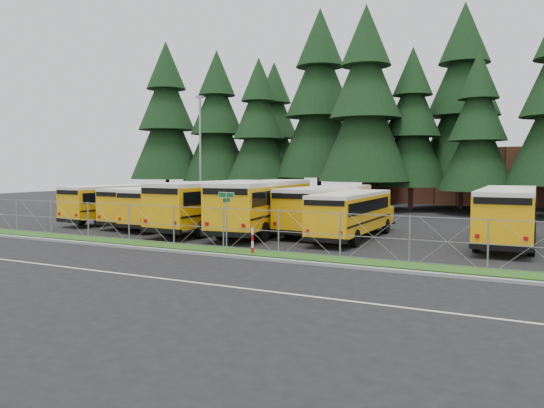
{
  "coord_description": "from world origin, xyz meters",
  "views": [
    {
      "loc": [
        12.78,
        -22.78,
        3.96
      ],
      "look_at": [
        -0.89,
        4.0,
        1.86
      ],
      "focal_mm": 35.0,
      "sensor_mm": 36.0,
      "label": 1
    }
  ],
  "objects_px": {
    "bus_5": "(329,210)",
    "bus_2": "(180,207)",
    "bus_6": "(353,216)",
    "bus_1": "(159,206)",
    "light_standard": "(200,149)",
    "bus_3": "(218,206)",
    "bus_east": "(508,217)",
    "bus_0": "(124,204)",
    "bus_4": "(266,207)",
    "striped_bollard": "(252,241)",
    "street_sign": "(226,209)"
  },
  "relations": [
    {
      "from": "bus_5",
      "to": "bus_2",
      "type": "bearing_deg",
      "value": -167.16
    },
    {
      "from": "bus_5",
      "to": "bus_6",
      "type": "xyz_separation_m",
      "value": [
        2.22,
        -2.04,
        -0.1
      ]
    },
    {
      "from": "bus_1",
      "to": "light_standard",
      "type": "distance_m",
      "value": 11.18
    },
    {
      "from": "bus_6",
      "to": "bus_3",
      "type": "bearing_deg",
      "value": -178.93
    },
    {
      "from": "bus_5",
      "to": "bus_east",
      "type": "relative_size",
      "value": 0.96
    },
    {
      "from": "bus_2",
      "to": "bus_0",
      "type": "bearing_deg",
      "value": 173.95
    },
    {
      "from": "bus_1",
      "to": "bus_6",
      "type": "relative_size",
      "value": 1.02
    },
    {
      "from": "bus_1",
      "to": "bus_6",
      "type": "height_order",
      "value": "bus_1"
    },
    {
      "from": "bus_4",
      "to": "light_standard",
      "type": "height_order",
      "value": "light_standard"
    },
    {
      "from": "bus_6",
      "to": "striped_bollard",
      "type": "distance_m",
      "value": 7.45
    },
    {
      "from": "bus_3",
      "to": "bus_5",
      "type": "bearing_deg",
      "value": 21.56
    },
    {
      "from": "bus_1",
      "to": "bus_0",
      "type": "bearing_deg",
      "value": 178.31
    },
    {
      "from": "bus_4",
      "to": "bus_0",
      "type": "bearing_deg",
      "value": 169.31
    },
    {
      "from": "bus_0",
      "to": "street_sign",
      "type": "xyz_separation_m",
      "value": [
        13.76,
        -8.24,
        0.7
      ]
    },
    {
      "from": "bus_0",
      "to": "bus_3",
      "type": "bearing_deg",
      "value": -2.56
    },
    {
      "from": "bus_4",
      "to": "bus_5",
      "type": "xyz_separation_m",
      "value": [
        3.25,
        2.0,
        -0.17
      ]
    },
    {
      "from": "bus_1",
      "to": "bus_2",
      "type": "relative_size",
      "value": 1.0
    },
    {
      "from": "bus_5",
      "to": "light_standard",
      "type": "relative_size",
      "value": 1.05
    },
    {
      "from": "bus_6",
      "to": "bus_east",
      "type": "relative_size",
      "value": 0.89
    },
    {
      "from": "bus_1",
      "to": "striped_bollard",
      "type": "height_order",
      "value": "bus_1"
    },
    {
      "from": "bus_0",
      "to": "bus_2",
      "type": "distance_m",
      "value": 5.44
    },
    {
      "from": "bus_east",
      "to": "street_sign",
      "type": "distance_m",
      "value": 14.31
    },
    {
      "from": "bus_0",
      "to": "bus_1",
      "type": "bearing_deg",
      "value": 3.53
    },
    {
      "from": "bus_1",
      "to": "bus_6",
      "type": "bearing_deg",
      "value": -2.94
    },
    {
      "from": "bus_6",
      "to": "street_sign",
      "type": "xyz_separation_m",
      "value": [
        -3.71,
        -7.2,
        0.74
      ]
    },
    {
      "from": "bus_east",
      "to": "striped_bollard",
      "type": "height_order",
      "value": "bus_east"
    },
    {
      "from": "bus_east",
      "to": "street_sign",
      "type": "xyz_separation_m",
      "value": [
        -11.42,
        -8.6,
        0.59
      ]
    },
    {
      "from": "street_sign",
      "to": "bus_0",
      "type": "bearing_deg",
      "value": 149.08
    },
    {
      "from": "bus_0",
      "to": "bus_4",
      "type": "distance_m",
      "value": 12.04
    },
    {
      "from": "bus_3",
      "to": "striped_bollard",
      "type": "xyz_separation_m",
      "value": [
        6.22,
        -6.74,
        -0.94
      ]
    },
    {
      "from": "bus_1",
      "to": "street_sign",
      "type": "bearing_deg",
      "value": -36.87
    },
    {
      "from": "street_sign",
      "to": "striped_bollard",
      "type": "distance_m",
      "value": 1.92
    },
    {
      "from": "street_sign",
      "to": "striped_bollard",
      "type": "xyz_separation_m",
      "value": [
        1.27,
        0.19,
        -1.43
      ]
    },
    {
      "from": "bus_0",
      "to": "bus_5",
      "type": "height_order",
      "value": "bus_5"
    },
    {
      "from": "bus_2",
      "to": "bus_east",
      "type": "bearing_deg",
      "value": 3.84
    },
    {
      "from": "bus_0",
      "to": "street_sign",
      "type": "height_order",
      "value": "street_sign"
    },
    {
      "from": "bus_east",
      "to": "street_sign",
      "type": "height_order",
      "value": "bus_east"
    },
    {
      "from": "bus_0",
      "to": "street_sign",
      "type": "bearing_deg",
      "value": -24.99
    },
    {
      "from": "bus_1",
      "to": "street_sign",
      "type": "xyz_separation_m",
      "value": [
        10.54,
        -8.11,
        0.72
      ]
    },
    {
      "from": "bus_6",
      "to": "striped_bollard",
      "type": "xyz_separation_m",
      "value": [
        -2.44,
        -7.01,
        -0.69
      ]
    },
    {
      "from": "bus_3",
      "to": "striped_bollard",
      "type": "relative_size",
      "value": 9.77
    },
    {
      "from": "bus_0",
      "to": "bus_5",
      "type": "xyz_separation_m",
      "value": [
        15.25,
        1.0,
        0.06
      ]
    },
    {
      "from": "bus_6",
      "to": "light_standard",
      "type": "relative_size",
      "value": 0.97
    },
    {
      "from": "bus_4",
      "to": "bus_east",
      "type": "relative_size",
      "value": 1.08
    },
    {
      "from": "bus_4",
      "to": "bus_2",
      "type": "bearing_deg",
      "value": 171.13
    },
    {
      "from": "bus_east",
      "to": "bus_6",
      "type": "bearing_deg",
      "value": -170.13
    },
    {
      "from": "bus_4",
      "to": "bus_6",
      "type": "bearing_deg",
      "value": -6.42
    },
    {
      "from": "bus_east",
      "to": "striped_bollard",
      "type": "xyz_separation_m",
      "value": [
        -10.16,
        -8.4,
        -0.85
      ]
    },
    {
      "from": "bus_2",
      "to": "bus_east",
      "type": "distance_m",
      "value": 19.81
    },
    {
      "from": "bus_2",
      "to": "light_standard",
      "type": "bearing_deg",
      "value": 118.83
    }
  ]
}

